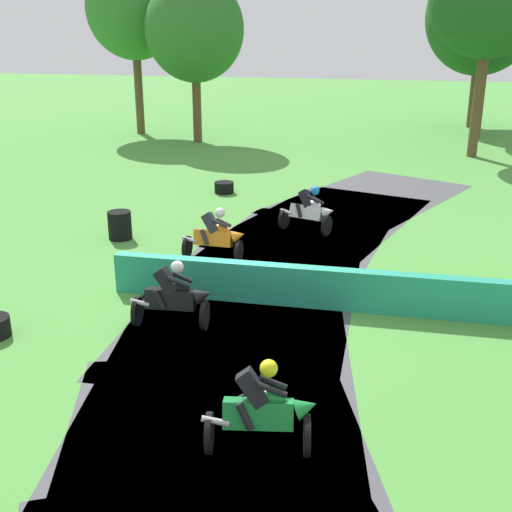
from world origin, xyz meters
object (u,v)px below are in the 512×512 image
object	(u,v)px
motorcycle_lead_white	(309,211)
tire_stack_near	(224,188)
motorcycle_fourth_green	(264,409)
tire_stack_mid_a	(120,225)
motorcycle_trailing_black	(174,296)
motorcycle_chase_orange	(216,236)

from	to	relation	value
motorcycle_lead_white	tire_stack_near	xyz separation A→B (m)	(-3.62, 3.85, -0.43)
motorcycle_lead_white	motorcycle_fourth_green	size ratio (longest dim) A/B	1.04
motorcycle_lead_white	tire_stack_mid_a	world-z (taller)	motorcycle_lead_white
motorcycle_lead_white	motorcycle_trailing_black	size ratio (longest dim) A/B	1.04
motorcycle_chase_orange	motorcycle_lead_white	bearing A→B (deg)	55.49
motorcycle_trailing_black	tire_stack_mid_a	bearing A→B (deg)	123.77
motorcycle_lead_white	tire_stack_mid_a	distance (m)	5.49
motorcycle_chase_orange	motorcycle_fourth_green	world-z (taller)	motorcycle_chase_orange
motorcycle_fourth_green	tire_stack_mid_a	world-z (taller)	motorcycle_fourth_green
motorcycle_lead_white	motorcycle_fourth_green	distance (m)	10.49
motorcycle_trailing_black	tire_stack_mid_a	world-z (taller)	motorcycle_trailing_black
motorcycle_chase_orange	motorcycle_fourth_green	distance (m)	8.03
motorcycle_chase_orange	tire_stack_near	size ratio (longest dim) A/B	2.43
tire_stack_near	tire_stack_mid_a	xyz separation A→B (m)	(-1.54, -5.71, 0.20)
motorcycle_lead_white	motorcycle_fourth_green	bearing A→B (deg)	-85.75
motorcycle_trailing_black	motorcycle_fourth_green	size ratio (longest dim) A/B	1.01
motorcycle_chase_orange	motorcycle_trailing_black	world-z (taller)	motorcycle_trailing_black
motorcycle_trailing_black	motorcycle_fourth_green	bearing A→B (deg)	-54.26
motorcycle_lead_white	motorcycle_trailing_black	distance (m)	7.13
motorcycle_lead_white	motorcycle_fourth_green	world-z (taller)	motorcycle_fourth_green
motorcycle_lead_white	tire_stack_mid_a	xyz separation A→B (m)	(-5.16, -1.86, -0.23)
motorcycle_trailing_black	motorcycle_fourth_green	xyz separation A→B (m)	(2.56, -3.56, -0.02)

